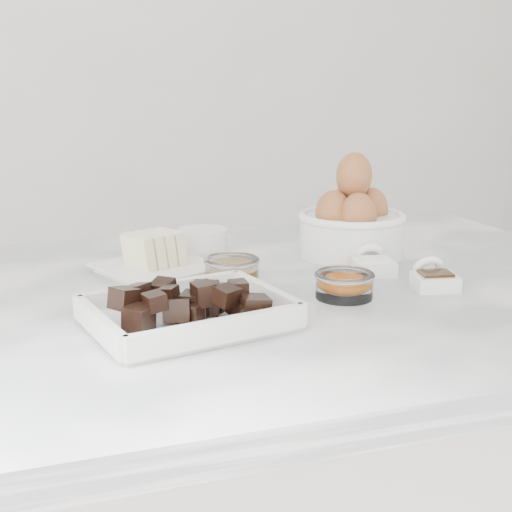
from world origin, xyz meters
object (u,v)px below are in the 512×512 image
at_px(butter_plate, 156,259).
at_px(chocolate_dish, 188,307).
at_px(honey_bowl, 232,269).
at_px(sugar_ramekin, 202,242).
at_px(zest_bowl, 344,284).
at_px(egg_bowl, 352,222).
at_px(vanilla_spoon, 433,278).
at_px(salt_spoon, 373,264).

bearing_deg(butter_plate, chocolate_dish, -91.89).
relative_size(chocolate_dish, honey_bowl, 3.18).
distance_m(butter_plate, sugar_ramekin, 0.12).
bearing_deg(zest_bowl, honey_bowl, 134.14).
distance_m(chocolate_dish, butter_plate, 0.25).
distance_m(sugar_ramekin, honey_bowl, 0.15).
relative_size(honey_bowl, zest_bowl, 1.00).
xyz_separation_m(sugar_ramekin, zest_bowl, (0.13, -0.27, -0.01)).
bearing_deg(chocolate_dish, egg_bowl, 36.69).
height_order(sugar_ramekin, honey_bowl, sugar_ramekin).
relative_size(egg_bowl, honey_bowl, 2.19).
bearing_deg(vanilla_spoon, honey_bowl, 154.47).
xyz_separation_m(chocolate_dish, butter_plate, (0.01, 0.25, -0.00)).
bearing_deg(butter_plate, sugar_ramekin, 37.65).
bearing_deg(zest_bowl, sugar_ramekin, 114.96).
height_order(butter_plate, honey_bowl, butter_plate).
xyz_separation_m(chocolate_dish, sugar_ramekin, (0.10, 0.32, 0.00)).
bearing_deg(zest_bowl, egg_bowl, 61.64).
bearing_deg(chocolate_dish, salt_spoon, 23.59).
height_order(sugar_ramekin, vanilla_spoon, sugar_ramekin).
relative_size(chocolate_dish, vanilla_spoon, 3.21).
relative_size(butter_plate, sugar_ramekin, 2.51).
distance_m(chocolate_dish, egg_bowl, 0.43).
height_order(egg_bowl, honey_bowl, egg_bowl).
height_order(chocolate_dish, honey_bowl, chocolate_dish).
relative_size(chocolate_dish, zest_bowl, 3.18).
xyz_separation_m(sugar_ramekin, vanilla_spoon, (0.27, -0.27, -0.01)).
distance_m(egg_bowl, vanilla_spoon, 0.22).
xyz_separation_m(butter_plate, sugar_ramekin, (0.09, 0.07, 0.00)).
relative_size(chocolate_dish, salt_spoon, 3.09).
distance_m(vanilla_spoon, salt_spoon, 0.11).
xyz_separation_m(sugar_ramekin, egg_bowl, (0.24, -0.06, 0.03)).
bearing_deg(honey_bowl, vanilla_spoon, -25.53).
xyz_separation_m(egg_bowl, zest_bowl, (-0.11, -0.21, -0.04)).
height_order(sugar_ramekin, egg_bowl, egg_bowl).
relative_size(honey_bowl, vanilla_spoon, 1.01).
bearing_deg(butter_plate, egg_bowl, 1.61).
xyz_separation_m(zest_bowl, vanilla_spoon, (0.14, 0.00, -0.00)).
relative_size(butter_plate, salt_spoon, 2.43).
bearing_deg(egg_bowl, honey_bowl, -159.88).
height_order(egg_bowl, salt_spoon, egg_bowl).
distance_m(sugar_ramekin, zest_bowl, 0.30).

